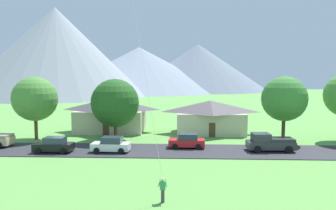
# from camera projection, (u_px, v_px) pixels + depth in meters

# --- Properties ---
(road_strip) EXTENTS (160.00, 6.76, 0.08)m
(road_strip) POSITION_uv_depth(u_px,v_px,m) (184.00, 151.00, 35.64)
(road_strip) COLOR #2D2D33
(road_strip) RESTS_ON ground
(mountain_west_ridge) EXTENTS (94.23, 94.23, 24.59)m
(mountain_west_ridge) POSITION_uv_depth(u_px,v_px,m) (139.00, 69.00, 175.55)
(mountain_west_ridge) COLOR gray
(mountain_west_ridge) RESTS_ON ground
(mountain_east_ridge) EXTENTS (80.92, 80.92, 27.28)m
(mountain_east_ridge) POSITION_uv_depth(u_px,v_px,m) (198.00, 68.00, 185.75)
(mountain_east_ridge) COLOR slate
(mountain_east_ridge) RESTS_ON ground
(mountain_far_east_ridge) EXTENTS (75.38, 75.38, 37.15)m
(mountain_far_east_ridge) POSITION_uv_depth(u_px,v_px,m) (56.00, 52.00, 132.27)
(mountain_far_east_ridge) COLOR #8E939E
(mountain_far_east_ridge) RESTS_ON ground
(house_leftmost) EXTENTS (10.57, 6.82, 4.87)m
(house_leftmost) POSITION_uv_depth(u_px,v_px,m) (210.00, 116.00, 46.83)
(house_leftmost) COLOR beige
(house_leftmost) RESTS_ON ground
(house_left_center) EXTENTS (10.79, 7.97, 5.14)m
(house_left_center) POSITION_uv_depth(u_px,v_px,m) (111.00, 114.00, 48.53)
(house_left_center) COLOR beige
(house_left_center) RESTS_ON ground
(tree_near_left) EXTENTS (5.89, 5.89, 8.42)m
(tree_near_left) POSITION_uv_depth(u_px,v_px,m) (35.00, 99.00, 41.81)
(tree_near_left) COLOR brown
(tree_near_left) RESTS_ON ground
(tree_center) EXTENTS (6.36, 6.36, 8.13)m
(tree_center) POSITION_uv_depth(u_px,v_px,m) (115.00, 103.00, 41.56)
(tree_center) COLOR #4C3823
(tree_center) RESTS_ON ground
(tree_near_right) EXTENTS (5.70, 5.70, 8.47)m
(tree_near_right) POSITION_uv_depth(u_px,v_px,m) (284.00, 99.00, 39.88)
(tree_near_right) COLOR #4C3823
(tree_near_right) RESTS_ON ground
(parked_car_red_mid_west) EXTENTS (4.24, 2.15, 1.68)m
(parked_car_red_mid_west) POSITION_uv_depth(u_px,v_px,m) (187.00, 141.00, 36.99)
(parked_car_red_mid_west) COLOR red
(parked_car_red_mid_west) RESTS_ON road_strip
(parked_car_black_mid_east) EXTENTS (4.20, 2.09, 1.68)m
(parked_car_black_mid_east) POSITION_uv_depth(u_px,v_px,m) (54.00, 145.00, 34.82)
(parked_car_black_mid_east) COLOR black
(parked_car_black_mid_east) RESTS_ON road_strip
(parked_car_white_east_end) EXTENTS (4.26, 2.19, 1.68)m
(parked_car_white_east_end) POSITION_uv_depth(u_px,v_px,m) (111.00, 145.00, 34.98)
(parked_car_white_east_end) COLOR white
(parked_car_white_east_end) RESTS_ON road_strip
(pickup_truck_charcoal_west_side) EXTENTS (5.26, 2.46, 1.99)m
(pickup_truck_charcoal_west_side) POSITION_uv_depth(u_px,v_px,m) (269.00, 142.00, 35.44)
(pickup_truck_charcoal_west_side) COLOR #333338
(pickup_truck_charcoal_west_side) RESTS_ON road_strip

